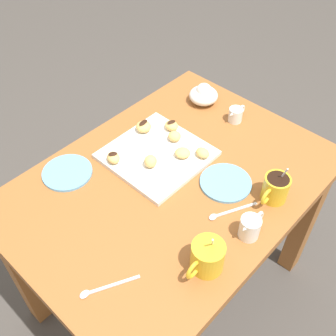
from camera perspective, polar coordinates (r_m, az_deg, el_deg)
The scene contains 22 objects.
ground_plane at distance 1.92m, azimuth 0.36°, elevation -16.26°, with size 8.00×8.00×0.00m, color #423D38.
dining_table at distance 1.43m, azimuth 0.46°, elevation -5.27°, with size 1.06×0.77×0.72m.
pastry_plate_square at distance 1.40m, azimuth -1.56°, elevation 1.89°, with size 0.32×0.32×0.02m, color silver.
coffee_mug_mustard_left at distance 1.29m, azimuth 14.84°, elevation -2.72°, with size 0.12×0.08×0.13m.
coffee_mug_mustard_right at distance 1.10m, azimuth 5.51°, elevation -12.25°, with size 0.13×0.09×0.14m.
cream_pitcher_white at distance 1.19m, azimuth 11.48°, elevation -8.06°, with size 0.10×0.06×0.07m.
ice_cream_bowl at distance 1.63m, azimuth 5.02°, elevation 10.26°, with size 0.11×0.11×0.08m.
chocolate_sauce_pitcher at distance 1.55m, azimuth 9.50°, elevation 7.49°, with size 0.09×0.05×0.06m.
saucer_sky_left at distance 1.39m, azimuth -13.96°, elevation -0.62°, with size 0.17×0.17×0.01m, color #66A8DB.
saucer_sky_right at distance 1.33m, azimuth 8.09°, elevation -2.05°, with size 0.17×0.17×0.01m, color #66A8DB.
loose_spoon_near_saucer at distance 1.12m, azimuth -9.17°, elevation -16.36°, with size 0.15×0.08×0.01m.
loose_spoon_by_plate at distance 1.25m, azimuth 8.31°, elevation -6.20°, with size 0.15×0.08×0.01m.
beignet_0 at distance 1.37m, azimuth -7.68°, elevation 1.46°, with size 0.04×0.05×0.03m, color #E5B260.
chocolate_drizzle_0 at distance 1.36m, azimuth -7.75°, elevation 1.98°, with size 0.03×0.02×0.01m, color black.
beignet_1 at distance 1.38m, azimuth 4.89°, elevation 2.13°, with size 0.04×0.05×0.03m, color #E5B260.
beignet_2 at distance 1.48m, azimuth 0.48°, elevation 5.96°, with size 0.04×0.05×0.03m, color #E5B260.
chocolate_drizzle_2 at distance 1.47m, azimuth 0.49°, elevation 6.48°, with size 0.03×0.02×0.01m, color black.
beignet_3 at distance 1.48m, azimuth -3.46°, elevation 5.82°, with size 0.06×0.05×0.04m, color #E5B260.
chocolate_drizzle_3 at distance 1.46m, azimuth -3.49°, elevation 6.40°, with size 0.04×0.02×0.01m, color black.
beignet_4 at distance 1.38m, azimuth 2.06°, elevation 2.13°, with size 0.05×0.05×0.03m, color #E5B260.
beignet_5 at distance 1.44m, azimuth 0.93°, elevation 4.49°, with size 0.05×0.04×0.03m, color #E5B260.
beignet_6 at distance 1.34m, azimuth -2.48°, elevation 0.96°, with size 0.04×0.05×0.04m, color #E5B260.
Camera 1 is at (0.66, 0.60, 1.71)m, focal length 43.39 mm.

